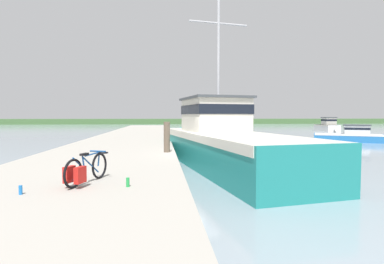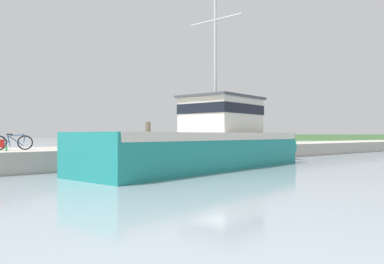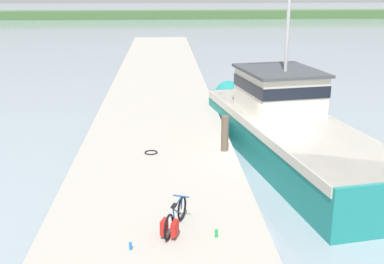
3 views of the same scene
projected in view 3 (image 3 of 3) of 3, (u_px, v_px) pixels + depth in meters
ground_plane at (268, 172)px, 18.70m from camera, size 320.00×320.00×0.00m
dock_pier at (157, 163)px, 18.32m from camera, size 5.93×80.00×0.93m
far_shoreline at (328, 14)px, 99.23m from camera, size 180.00×5.00×1.65m
fishing_boat_main at (286, 126)px, 20.12m from camera, size 5.76×15.46×8.61m
bicycle_touring at (174, 220)px, 12.27m from camera, size 0.78×1.67×0.74m
mooring_post at (225, 133)px, 18.15m from camera, size 0.28×0.28×1.36m
hose_coil at (151, 152)px, 18.07m from camera, size 0.49×0.49×0.04m
water_bottle_on_curb at (130, 246)px, 11.52m from camera, size 0.07×0.07×0.19m
water_bottle_by_bike at (216, 233)px, 12.08m from camera, size 0.08×0.08×0.21m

